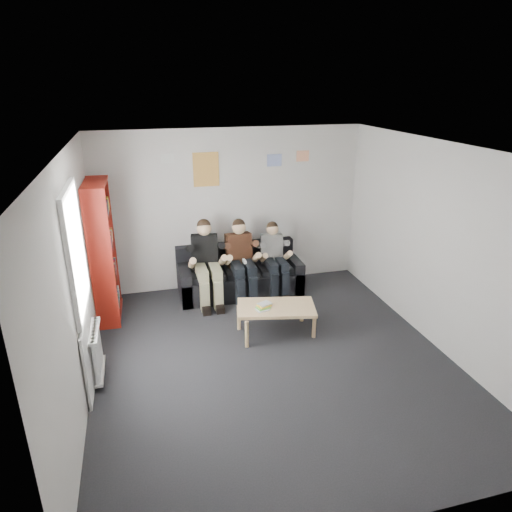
# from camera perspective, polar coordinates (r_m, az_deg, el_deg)

# --- Properties ---
(room_shell) EXTENTS (5.00, 5.00, 5.00)m
(room_shell) POSITION_cam_1_polar(r_m,az_deg,el_deg) (5.46, 2.28, -0.92)
(room_shell) COLOR black
(room_shell) RESTS_ON ground
(sofa) EXTENTS (2.04, 0.84, 0.79)m
(sofa) POSITION_cam_1_polar(r_m,az_deg,el_deg) (7.77, -2.11, -2.51)
(sofa) COLOR black
(sofa) RESTS_ON ground
(bookshelf) EXTENTS (0.31, 0.94, 2.08)m
(bookshelf) POSITION_cam_1_polar(r_m,az_deg,el_deg) (7.07, -18.50, 0.51)
(bookshelf) COLOR maroon
(bookshelf) RESTS_ON ground
(coffee_table) EXTENTS (1.08, 0.59, 0.43)m
(coffee_table) POSITION_cam_1_polar(r_m,az_deg,el_deg) (6.47, 2.53, -6.71)
(coffee_table) COLOR #D4B37A
(coffee_table) RESTS_ON ground
(game_cases) EXTENTS (0.23, 0.21, 0.06)m
(game_cases) POSITION_cam_1_polar(r_m,az_deg,el_deg) (6.37, 0.95, -6.33)
(game_cases) COLOR silver
(game_cases) RESTS_ON coffee_table
(person_left) EXTENTS (0.43, 0.92, 1.34)m
(person_left) POSITION_cam_1_polar(r_m,az_deg,el_deg) (7.35, -6.14, -0.91)
(person_left) COLOR black
(person_left) RESTS_ON sofa
(person_middle) EXTENTS (0.41, 0.88, 1.30)m
(person_middle) POSITION_cam_1_polar(r_m,az_deg,el_deg) (7.45, -1.81, -0.59)
(person_middle) COLOR #4E281A
(person_middle) RESTS_ON sofa
(person_right) EXTENTS (0.36, 0.78, 1.21)m
(person_right) POSITION_cam_1_polar(r_m,az_deg,el_deg) (7.61, 2.36, -0.40)
(person_right) COLOR beige
(person_right) RESTS_ON sofa
(radiator) EXTENTS (0.10, 0.64, 0.60)m
(radiator) POSITION_cam_1_polar(r_m,az_deg,el_deg) (5.92, -19.23, -11.19)
(radiator) COLOR white
(radiator) RESTS_ON ground
(window) EXTENTS (0.05, 1.30, 2.36)m
(window) POSITION_cam_1_polar(r_m,az_deg,el_deg) (5.61, -20.81, -5.35)
(window) COLOR white
(window) RESTS_ON room_shell
(poster_large) EXTENTS (0.42, 0.01, 0.55)m
(poster_large) POSITION_cam_1_polar(r_m,az_deg,el_deg) (7.52, -6.26, 10.70)
(poster_large) COLOR #D2CF4A
(poster_large) RESTS_ON room_shell
(poster_blue) EXTENTS (0.25, 0.01, 0.20)m
(poster_blue) POSITION_cam_1_polar(r_m,az_deg,el_deg) (7.76, 2.31, 11.87)
(poster_blue) COLOR blue
(poster_blue) RESTS_ON room_shell
(poster_pink) EXTENTS (0.22, 0.01, 0.18)m
(poster_pink) POSITION_cam_1_polar(r_m,az_deg,el_deg) (7.91, 5.86, 12.33)
(poster_pink) COLOR #E1469C
(poster_pink) RESTS_ON room_shell
(poster_sign) EXTENTS (0.20, 0.01, 0.14)m
(poster_sign) POSITION_cam_1_polar(r_m,az_deg,el_deg) (7.43, -11.00, 11.87)
(poster_sign) COLOR silver
(poster_sign) RESTS_ON room_shell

